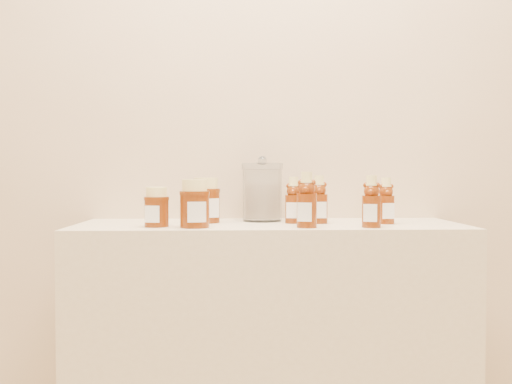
{
  "coord_description": "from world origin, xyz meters",
  "views": [
    {
      "loc": [
        -0.1,
        -0.14,
        1.05
      ],
      "look_at": [
        -0.04,
        1.52,
        1.0
      ],
      "focal_mm": 38.0,
      "sensor_mm": 36.0,
      "label": 1
    }
  ],
  "objects_px": {
    "display_table": "(269,365)",
    "bear_bottle_front_left": "(307,196)",
    "glass_canister": "(262,190)",
    "bear_bottle_back_left": "(294,197)",
    "honey_jar_left": "(157,207)"
  },
  "relations": [
    {
      "from": "bear_bottle_front_left",
      "to": "glass_canister",
      "type": "relative_size",
      "value": 0.88
    },
    {
      "from": "display_table",
      "to": "bear_bottle_front_left",
      "type": "height_order",
      "value": "bear_bottle_front_left"
    },
    {
      "from": "bear_bottle_back_left",
      "to": "bear_bottle_front_left",
      "type": "distance_m",
      "value": 0.14
    },
    {
      "from": "bear_bottle_back_left",
      "to": "display_table",
      "type": "bearing_deg",
      "value": -157.84
    },
    {
      "from": "display_table",
      "to": "glass_canister",
      "type": "relative_size",
      "value": 5.77
    },
    {
      "from": "glass_canister",
      "to": "bear_bottle_front_left",
      "type": "bearing_deg",
      "value": -61.61
    },
    {
      "from": "glass_canister",
      "to": "bear_bottle_back_left",
      "type": "bearing_deg",
      "value": -40.22
    },
    {
      "from": "bear_bottle_front_left",
      "to": "bear_bottle_back_left",
      "type": "bearing_deg",
      "value": 119.43
    },
    {
      "from": "bear_bottle_front_left",
      "to": "display_table",
      "type": "bearing_deg",
      "value": 147.75
    },
    {
      "from": "display_table",
      "to": "bear_bottle_back_left",
      "type": "height_order",
      "value": "bear_bottle_back_left"
    },
    {
      "from": "bear_bottle_back_left",
      "to": "glass_canister",
      "type": "relative_size",
      "value": 0.8
    },
    {
      "from": "bear_bottle_back_left",
      "to": "glass_canister",
      "type": "bearing_deg",
      "value": 153.41
    },
    {
      "from": "bear_bottle_front_left",
      "to": "glass_canister",
      "type": "height_order",
      "value": "glass_canister"
    },
    {
      "from": "display_table",
      "to": "bear_bottle_front_left",
      "type": "distance_m",
      "value": 0.57
    },
    {
      "from": "bear_bottle_back_left",
      "to": "honey_jar_left",
      "type": "relative_size",
      "value": 1.42
    }
  ]
}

